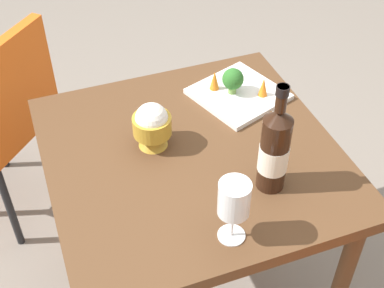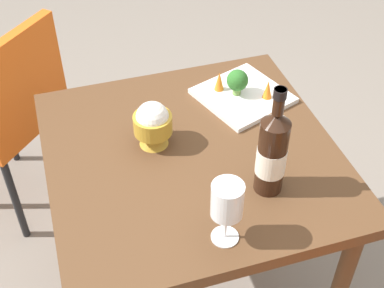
{
  "view_description": "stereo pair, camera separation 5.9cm",
  "coord_description": "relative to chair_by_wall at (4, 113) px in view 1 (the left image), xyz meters",
  "views": [
    {
      "loc": [
        0.38,
        1.04,
        1.76
      ],
      "look_at": [
        0.0,
        0.0,
        0.76
      ],
      "focal_mm": 49.76,
      "sensor_mm": 36.0,
      "label": 1
    },
    {
      "loc": [
        0.33,
        1.06,
        1.76
      ],
      "look_at": [
        0.0,
        0.0,
        0.76
      ],
      "focal_mm": 49.76,
      "sensor_mm": 36.0,
      "label": 2
    }
  ],
  "objects": [
    {
      "name": "carrot_garnish_left",
      "position": [
        -0.8,
        0.48,
        0.25
      ],
      "size": [
        0.03,
        0.03,
        0.06
      ],
      "color": "orange",
      "rests_on": "serving_plate"
    },
    {
      "name": "rice_bowl",
      "position": [
        -0.41,
        0.57,
        0.27
      ],
      "size": [
        0.11,
        0.11,
        0.14
      ],
      "color": "gold",
      "rests_on": "dining_table"
    },
    {
      "name": "dining_table",
      "position": [
        -0.5,
        0.64,
        0.1
      ],
      "size": [
        0.81,
        0.81,
        0.73
      ],
      "color": "brown",
      "rests_on": "ground_plane"
    },
    {
      "name": "broccoli_floret",
      "position": [
        -0.71,
        0.44,
        0.26
      ],
      "size": [
        0.07,
        0.07,
        0.09
      ],
      "color": "#729E4C",
      "rests_on": "serving_plate"
    },
    {
      "name": "chair_by_wall",
      "position": [
        0.0,
        0.0,
        0.0
      ],
      "size": [
        0.57,
        0.57,
        0.85
      ],
      "rotation": [
        0.0,
        0.0,
        3.95
      ],
      "color": "orange",
      "rests_on": "ground_plane"
    },
    {
      "name": "wine_bottle",
      "position": [
        -0.65,
        0.83,
        0.32
      ],
      "size": [
        0.08,
        0.08,
        0.32
      ],
      "color": "black",
      "rests_on": "dining_table"
    },
    {
      "name": "serving_plate",
      "position": [
        -0.73,
        0.44,
        0.21
      ],
      "size": [
        0.32,
        0.32,
        0.02
      ],
      "rotation": [
        0.0,
        0.0,
        0.34
      ],
      "color": "white",
      "rests_on": "dining_table"
    },
    {
      "name": "carrot_garnish_right",
      "position": [
        -0.67,
        0.4,
        0.25
      ],
      "size": [
        0.03,
        0.03,
        0.06
      ],
      "color": "orange",
      "rests_on": "serving_plate"
    },
    {
      "name": "wine_glass",
      "position": [
        -0.49,
        0.95,
        0.33
      ],
      "size": [
        0.08,
        0.08,
        0.18
      ],
      "color": "white",
      "rests_on": "dining_table"
    }
  ]
}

